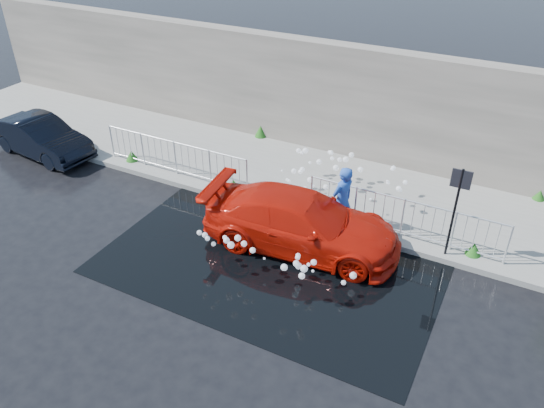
# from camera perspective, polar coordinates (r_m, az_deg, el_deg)

# --- Properties ---
(ground) EXTENTS (90.00, 90.00, 0.00)m
(ground) POSITION_cam_1_polar(r_m,az_deg,el_deg) (12.49, -4.34, -8.17)
(ground) COLOR black
(ground) RESTS_ON ground
(pavement) EXTENTS (30.00, 4.00, 0.15)m
(pavement) POSITION_cam_1_polar(r_m,az_deg,el_deg) (16.10, 4.93, 2.37)
(pavement) COLOR gray
(pavement) RESTS_ON ground
(curb) EXTENTS (30.00, 0.25, 0.16)m
(curb) POSITION_cam_1_polar(r_m,az_deg,el_deg) (14.54, 1.79, -1.10)
(curb) COLOR gray
(curb) RESTS_ON ground
(retaining_wall) EXTENTS (30.00, 0.60, 3.50)m
(retaining_wall) POSITION_cam_1_polar(r_m,az_deg,el_deg) (17.17, 8.19, 10.92)
(retaining_wall) COLOR #5F5950
(retaining_wall) RESTS_ON pavement
(puddle) EXTENTS (8.00, 5.00, 0.01)m
(puddle) POSITION_cam_1_polar(r_m,az_deg,el_deg) (12.95, -0.13, -6.28)
(puddle) COLOR black
(puddle) RESTS_ON ground
(sign_post) EXTENTS (0.45, 0.06, 2.50)m
(sign_post) POSITION_cam_1_polar(r_m,az_deg,el_deg) (12.79, 19.27, 0.49)
(sign_post) COLOR black
(sign_post) RESTS_ON ground
(railing_left) EXTENTS (5.05, 0.05, 1.10)m
(railing_left) POSITION_cam_1_polar(r_m,az_deg,el_deg) (16.33, -10.36, 5.04)
(railing_left) COLOR silver
(railing_left) RESTS_ON pavement
(railing_right) EXTENTS (5.05, 0.05, 1.10)m
(railing_right) POSITION_cam_1_polar(r_m,az_deg,el_deg) (13.67, 13.87, -1.29)
(railing_right) COLOR silver
(railing_right) RESTS_ON pavement
(weeds) EXTENTS (12.17, 3.93, 0.40)m
(weeds) POSITION_cam_1_polar(r_m,az_deg,el_deg) (15.72, 3.26, 2.70)
(weeds) COLOR #214C14
(weeds) RESTS_ON pavement
(water_spray) EXTENTS (3.70, 5.54, 0.96)m
(water_spray) POSITION_cam_1_polar(r_m,az_deg,el_deg) (13.83, 4.25, 0.40)
(water_spray) COLOR white
(water_spray) RESTS_ON ground
(red_car) EXTENTS (5.12, 2.53, 1.43)m
(red_car) POSITION_cam_1_polar(r_m,az_deg,el_deg) (13.10, 3.21, -1.98)
(red_car) COLOR #BD1407
(red_car) RESTS_ON ground
(dark_car) EXTENTS (3.93, 1.71, 1.26)m
(dark_car) POSITION_cam_1_polar(r_m,az_deg,el_deg) (19.12, -23.59, 6.61)
(dark_car) COLOR black
(dark_car) RESTS_ON ground
(person) EXTENTS (0.69, 0.82, 1.90)m
(person) POSITION_cam_1_polar(r_m,az_deg,el_deg) (13.59, 7.54, 0.34)
(person) COLOR #234EB2
(person) RESTS_ON ground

